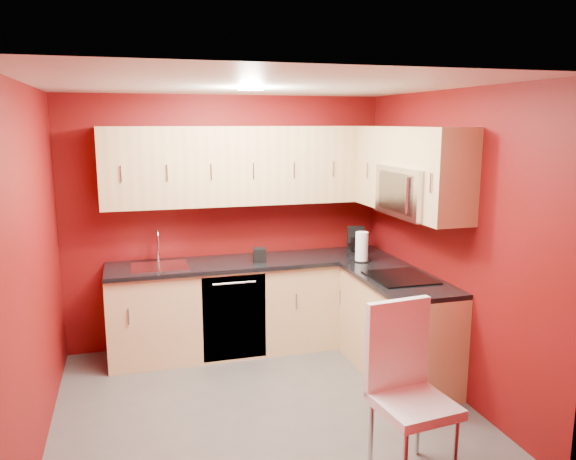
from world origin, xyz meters
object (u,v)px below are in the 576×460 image
sink (159,262)px  paper_towel (362,247)px  coffee_maker (356,241)px  microwave (416,191)px  dining_chair (414,395)px  napkin_holder (260,255)px

sink → paper_towel: sink is taller
coffee_maker → microwave: bearing=-65.3°
microwave → dining_chair: (-0.69, -1.34, -1.10)m
coffee_maker → paper_towel: 0.30m
coffee_maker → paper_towel: (-0.06, -0.29, 0.01)m
napkin_holder → paper_towel: (0.95, -0.26, 0.08)m
coffee_maker → napkin_holder: coffee_maker is taller
napkin_holder → dining_chair: size_ratio=0.12×
microwave → dining_chair: bearing=-117.3°
dining_chair → napkin_holder: bearing=95.1°
coffee_maker → dining_chair: (-0.56, -2.28, -0.49)m
coffee_maker → napkin_holder: bearing=-161.3°
microwave → coffee_maker: (-0.13, 0.94, -0.61)m
sink → dining_chair: bearing=-59.2°
napkin_holder → paper_towel: 0.99m
sink → paper_towel: bearing=-10.5°
dining_chair → coffee_maker: bearing=69.9°
sink → paper_towel: 1.93m
microwave → sink: (-2.09, 1.00, -0.72)m
sink → paper_towel: size_ratio=1.81×
sink → napkin_holder: size_ratio=3.95×
sink → dining_chair: (1.40, -2.35, -0.38)m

